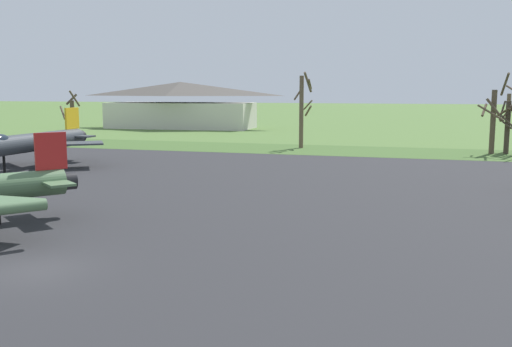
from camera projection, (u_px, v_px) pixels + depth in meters
The scene contains 10 objects.
ground_plane at pixel (38, 271), 22.84m from camera, with size 600.00×600.00×0.00m, color #4C6B33.
asphalt_apron at pixel (195, 198), 38.15m from camera, with size 75.84×53.80×0.05m, color #28282B.
grass_verge_strip at pixel (301, 150), 69.36m from camera, with size 135.84×12.00×0.06m, color #3E5C2A.
jet_fighter_front_right at pixel (25, 143), 51.36m from camera, with size 12.72×17.63×5.37m.
bare_tree_far_left at pixel (72, 117), 81.39m from camera, with size 3.13×3.19×7.08m.
bare_tree_left_of_center at pixel (303, 108), 70.42m from camera, with size 2.44×2.60×9.28m.
bare_tree_center at pixel (493, 118), 63.84m from camera, with size 3.51×3.52×8.99m.
bare_tree_right_of_center at pixel (508, 125), 64.14m from camera, with size 2.31×2.25×5.96m.
bare_tree_far_right at pixel (508, 121), 66.02m from camera, with size 1.97×2.21×6.71m.
visitor_building at pixel (181, 106), 108.80m from camera, with size 28.84×12.50×8.64m.
Camera 1 is at (14.57, -18.67, 7.09)m, focal length 40.56 mm.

